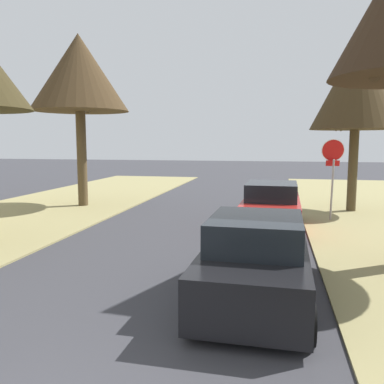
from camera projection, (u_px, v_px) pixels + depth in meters
stop_sign_far at (333, 162)px, 14.62m from camera, size 0.81×0.48×2.95m
street_tree_right_mid_b at (357, 85)px, 16.23m from camera, size 3.59×3.59×6.97m
street_tree_left_mid_b at (79, 74)px, 17.58m from camera, size 4.26×4.26×7.50m
parked_sedan_black at (256, 260)px, 7.47m from camera, size 2.04×4.45×1.57m
parked_sedan_red at (271, 208)px, 13.45m from camera, size 2.04×4.45×1.57m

